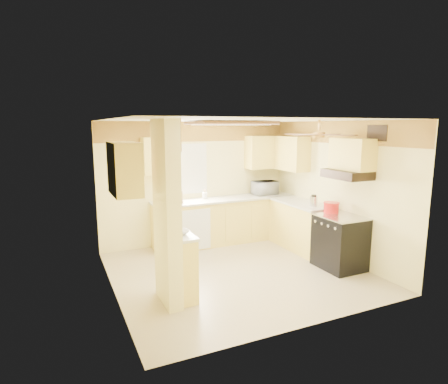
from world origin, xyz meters
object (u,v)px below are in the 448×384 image
dutch_oven (331,207)px  bowl (180,232)px  microwave (265,188)px  kettle (314,201)px  stove (340,242)px

dutch_oven → bowl: bearing=-175.0°
microwave → kettle: bearing=96.8°
microwave → dutch_oven: microwave is taller
microwave → stove: bearing=94.2°
microwave → bowl: microwave is taller
dutch_oven → kettle: bearing=91.8°
stove → microwave: 2.27m
dutch_oven → kettle: 0.47m
bowl → stove: bearing=-0.5°
stove → microwave: size_ratio=1.76×
kettle → dutch_oven: bearing=-88.2°
stove → kettle: size_ratio=4.29×
stove → bowl: (-2.83, 0.03, 0.51)m
dutch_oven → microwave: bearing=96.3°
stove → bowl: bearing=179.5°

